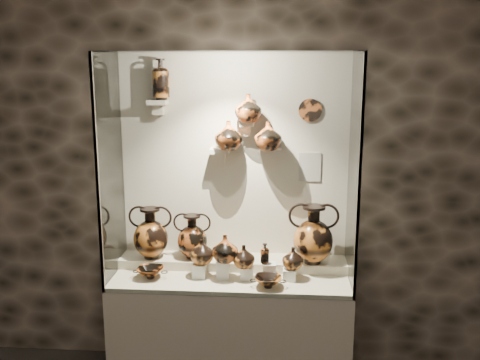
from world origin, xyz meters
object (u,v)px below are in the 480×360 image
Objects in this scene: amphora_right at (313,234)px; jug_b at (225,248)px; amphora_left at (151,233)px; lekythos_small at (265,252)px; jug_a at (202,251)px; ovoid_vase_a at (229,135)px; amphora_mid at (192,236)px; ovoid_vase_c at (268,136)px; jug_e at (293,258)px; kylix_left at (150,272)px; kylix_right at (268,281)px; lekythos_tall at (161,77)px; ovoid_vase_b at (248,108)px; jug_c at (244,256)px.

jug_b is at bearing -178.65° from amphora_right.
amphora_left is 2.33× the size of lekythos_small.
ovoid_vase_a reaches higher than jug_a.
amphora_left reaches higher than amphora_mid.
ovoid_vase_a is at bearing 167.67° from ovoid_vase_c.
amphora_mid reaches higher than jug_e.
jug_a is 0.17m from jug_b.
jug_a is 0.64m from jug_e.
kylix_left is (-0.81, -0.03, -0.16)m from lekythos_small.
amphora_left is at bearing 175.94° from kylix_right.
jug_e is at bearing -148.69° from amphora_right.
amphora_right is (1.20, -0.02, 0.02)m from amphora_left.
ovoid_vase_c is at bearing 1.80° from lekythos_tall.
lekythos_tall is 0.87m from ovoid_vase_c.
lekythos_small is at bearing 118.30° from kylix_right.
ovoid_vase_a reaches higher than jug_e.
jug_e reaches higher than kylix_left.
ovoid_vase_a is (0.58, 0.06, 0.73)m from amphora_left.
amphora_right is 1.02m from ovoid_vase_b.
jug_a is at bearing -172.03° from jug_b.
ovoid_vase_a is (-0.62, 0.07, 0.70)m from amphora_right.
kylix_right is at bearing -150.78° from amphora_right.
ovoid_vase_c is (0.82, 0.28, 0.94)m from kylix_left.
amphora_right is 1.20m from kylix_left.
amphora_right is at bearing 7.78° from jug_a.
jug_c is at bearing -73.22° from ovoid_vase_a.
kylix_left and kylix_right have the same top height.
ovoid_vase_a is at bearing 20.70° from amphora_left.
jug_c is at bearing -20.97° from lekythos_tall.
amphora_right is 0.50m from kylix_right.
jug_b is 0.38m from kylix_right.
ovoid_vase_c is at bearing 23.43° from jug_a.
jug_c reaches higher than jug_e.
ovoid_vase_b is (-0.33, 0.23, 1.03)m from jug_e.
amphora_left reaches higher than kylix_right.
amphora_mid is 0.59m from lekythos_small.
jug_c is 0.87m from ovoid_vase_a.
amphora_right is 2.12× the size of ovoid_vase_c.
amphora_left is 1.15m from lekythos_tall.
ovoid_vase_c reaches higher than amphora_left.
amphora_left is 1.20m from amphora_right.
amphora_mid is at bearing 171.07° from ovoid_vase_c.
kylix_right is (0.88, -0.33, -0.22)m from amphora_left.
ovoid_vase_c reaches higher than lekythos_small.
amphora_mid is at bearing 165.10° from kylix_right.
amphora_right is 1.58m from lekythos_tall.
amphora_left is at bearing 154.29° from jug_a.
jug_b reaches higher than jug_c.
amphora_left is at bearing -166.70° from amphora_mid.
lekythos_tall is at bearing 152.95° from jug_c.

